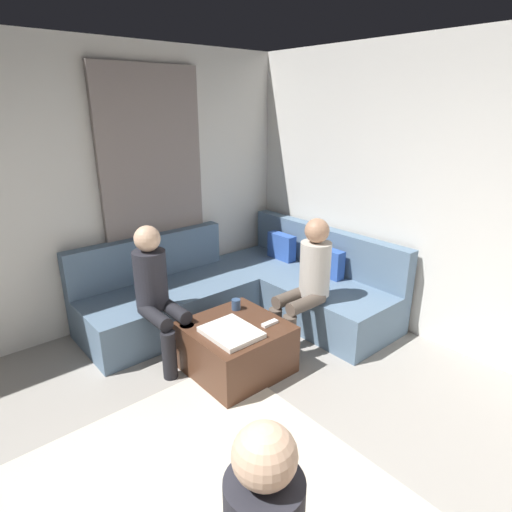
% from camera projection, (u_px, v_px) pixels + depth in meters
% --- Properties ---
extents(wall_left, '(0.12, 6.00, 2.70)m').
position_uv_depth(wall_left, '(9.00, 203.00, 3.59)').
color(wall_left, silver).
rests_on(wall_left, ground_plane).
extents(curtain_panel, '(0.06, 1.10, 2.50)m').
position_uv_depth(curtain_panel, '(155.00, 196.00, 4.35)').
color(curtain_panel, gray).
rests_on(curtain_panel, ground_plane).
extents(sectional_couch, '(2.10, 2.55, 0.87)m').
position_uv_depth(sectional_couch, '(246.00, 291.00, 4.49)').
color(sectional_couch, slate).
rests_on(sectional_couch, ground_plane).
extents(ottoman, '(0.76, 0.76, 0.42)m').
position_uv_depth(ottoman, '(236.00, 347.00, 3.58)').
color(ottoman, '#4C2D1E').
rests_on(ottoman, ground_plane).
extents(folded_blanket, '(0.44, 0.36, 0.04)m').
position_uv_depth(folded_blanket, '(231.00, 332.00, 3.36)').
color(folded_blanket, white).
rests_on(folded_blanket, ottoman).
extents(coffee_mug, '(0.08, 0.08, 0.10)m').
position_uv_depth(coffee_mug, '(236.00, 304.00, 3.76)').
color(coffee_mug, '#334C72').
rests_on(coffee_mug, ottoman).
extents(game_remote, '(0.05, 0.15, 0.02)m').
position_uv_depth(game_remote, '(270.00, 323.00, 3.51)').
color(game_remote, white).
rests_on(game_remote, ottoman).
extents(person_on_couch_back, '(0.30, 0.60, 1.20)m').
position_uv_depth(person_on_couch_back, '(307.00, 279.00, 3.82)').
color(person_on_couch_back, brown).
rests_on(person_on_couch_back, ground_plane).
extents(person_on_couch_side, '(0.60, 0.30, 1.20)m').
position_uv_depth(person_on_couch_side, '(157.00, 290.00, 3.59)').
color(person_on_couch_side, black).
rests_on(person_on_couch_side, ground_plane).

